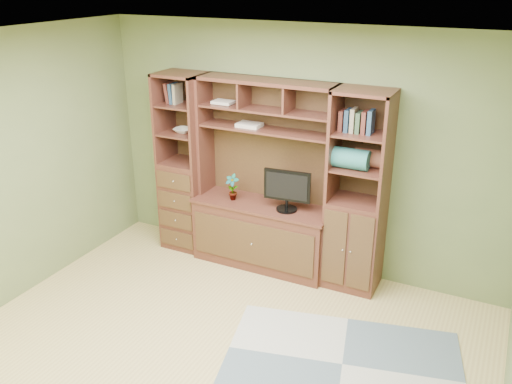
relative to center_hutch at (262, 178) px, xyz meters
The scene contains 11 objects.
room 1.79m from the center_hutch, 79.47° to the right, with size 4.60×4.10×2.64m.
center_hutch is the anchor object (origin of this frame).
left_tower 1.00m from the center_hutch, behind, with size 0.50×0.45×2.05m, color #50271C.
right_tower 1.03m from the center_hutch, ahead, with size 0.55×0.45×2.05m, color #50271C.
rug 2.09m from the center_hutch, 42.78° to the right, with size 1.96×1.31×0.01m, color gray.
monitor 0.31m from the center_hutch, ahead, with size 0.50×0.22×0.61m, color black.
orchid 0.37m from the center_hutch, behind, with size 0.15×0.10×0.29m, color #965B32.
magazines 0.58m from the center_hutch, 154.82° to the left, with size 0.25×0.18×0.04m, color beige.
bowl 1.07m from the center_hutch, behind, with size 0.20×0.20×0.05m, color silver.
blanket_teal 1.02m from the center_hutch, ahead, with size 0.34×0.20×0.20m, color #2B726D.
blanket_red 1.17m from the center_hutch, ahead, with size 0.32×0.18×0.18m, color brown.
Camera 1 is at (1.97, -3.09, 3.06)m, focal length 38.00 mm.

